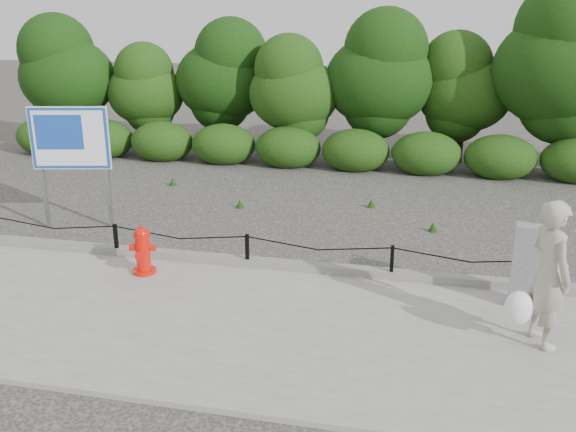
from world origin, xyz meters
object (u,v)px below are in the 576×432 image
(pedestrian, at_px, (547,276))
(utility_cabinet, at_px, (529,266))
(fire_hydrant, at_px, (143,251))
(advertising_sign, at_px, (70,144))

(pedestrian, relative_size, utility_cabinet, 1.42)
(fire_hydrant, distance_m, pedestrian, 6.33)
(utility_cabinet, bearing_deg, advertising_sign, 175.14)
(advertising_sign, bearing_deg, pedestrian, -32.68)
(fire_hydrant, height_order, utility_cabinet, utility_cabinet)
(pedestrian, bearing_deg, advertising_sign, 46.75)
(pedestrian, distance_m, utility_cabinet, 1.17)
(fire_hydrant, height_order, advertising_sign, advertising_sign)
(fire_hydrant, relative_size, advertising_sign, 0.33)
(utility_cabinet, height_order, advertising_sign, advertising_sign)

